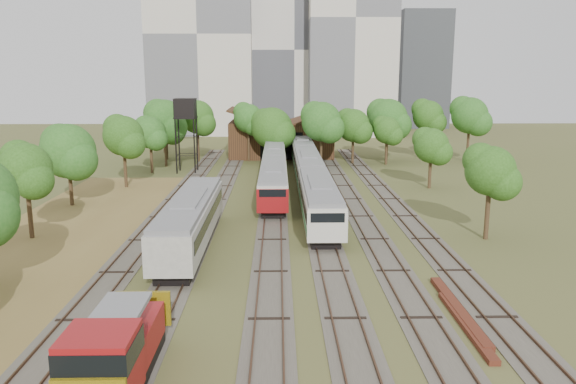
{
  "coord_description": "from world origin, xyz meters",
  "views": [
    {
      "loc": [
        -1.49,
        -31.46,
        12.49
      ],
      "look_at": [
        -0.64,
        16.88,
        2.5
      ],
      "focal_mm": 35.0,
      "sensor_mm": 36.0,
      "label": 1
    }
  ],
  "objects_px": {
    "shunter_locomotive": "(115,355)",
    "water_tower": "(185,110)",
    "railcar_green_set": "(308,169)",
    "railcar_red_set": "(274,169)"
  },
  "relations": [
    {
      "from": "shunter_locomotive",
      "to": "water_tower",
      "type": "distance_m",
      "value": 53.93
    },
    {
      "from": "water_tower",
      "to": "shunter_locomotive",
      "type": "bearing_deg",
      "value": -84.02
    },
    {
      "from": "railcar_red_set",
      "to": "water_tower",
      "type": "relative_size",
      "value": 3.57
    },
    {
      "from": "water_tower",
      "to": "railcar_green_set",
      "type": "bearing_deg",
      "value": -30.92
    },
    {
      "from": "railcar_red_set",
      "to": "railcar_green_set",
      "type": "xyz_separation_m",
      "value": [
        4.0,
        -0.38,
        0.08
      ]
    },
    {
      "from": "railcar_red_set",
      "to": "shunter_locomotive",
      "type": "height_order",
      "value": "railcar_red_set"
    },
    {
      "from": "railcar_red_set",
      "to": "shunter_locomotive",
      "type": "relative_size",
      "value": 4.27
    },
    {
      "from": "shunter_locomotive",
      "to": "water_tower",
      "type": "relative_size",
      "value": 0.84
    },
    {
      "from": "railcar_red_set",
      "to": "water_tower",
      "type": "bearing_deg",
      "value": 142.3
    },
    {
      "from": "railcar_red_set",
      "to": "shunter_locomotive",
      "type": "bearing_deg",
      "value": -97.71
    }
  ]
}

